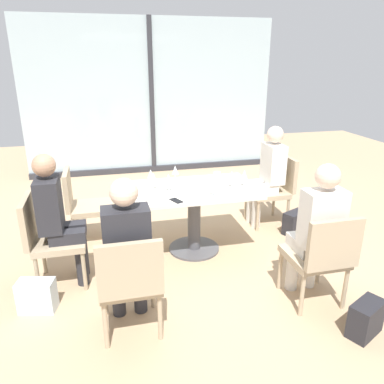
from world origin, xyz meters
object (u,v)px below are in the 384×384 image
Objects in this scene: person_front_right at (317,226)px; person_front_left at (127,248)px; person_far_right at (268,171)px; dining_table_main at (194,204)px; chair_far_right at (275,186)px; wine_glass_0 at (213,183)px; chair_front_right at (321,254)px; wine_glass_3 at (169,179)px; handbag_1 at (37,296)px; wine_glass_2 at (175,170)px; wine_glass_6 at (244,175)px; chair_far_left at (83,202)px; handbag_0 at (366,319)px; chair_front_left at (130,279)px; person_side_end at (58,214)px; wine_glass_1 at (151,174)px; wine_glass_4 at (153,178)px; cell_phone_on_table at (176,201)px; chair_side_end at (48,236)px; handbag_2 at (295,223)px; coffee_cup at (217,176)px.

person_front_right is 1.00× the size of person_front_left.
dining_table_main is at bearing -155.80° from person_far_right.
chair_far_right is 4.70× the size of wine_glass_0.
wine_glass_3 reaches higher than chair_front_right.
person_front_left is 1.02m from handbag_1.
wine_glass_0 is at bearing -141.51° from person_far_right.
wine_glass_2 is 0.32m from wine_glass_3.
wine_glass_2 is at bearing 153.39° from wine_glass_6.
chair_far_left is at bearing 180.00° from person_far_right.
chair_far_left reaches higher than handbag_0.
person_front_left is at bearing -76.32° from chair_far_left.
person_side_end is at bearing 122.13° from chair_front_left.
wine_glass_3 is 0.81m from wine_glass_6.
wine_glass_1 reaches higher than handbag_1.
wine_glass_2 is (-1.22, -0.22, 0.16)m from person_far_right.
wine_glass_2 is at bearing -170.48° from chair_far_right.
person_side_end is at bearing -178.23° from wine_glass_0.
wine_glass_1 is (-1.61, -0.30, 0.37)m from chair_far_right.
wine_glass_4 is at bearing -85.63° from wine_glass_1.
wine_glass_2 is at bearing -12.31° from chair_far_left.
person_front_right and person_far_right have the same top height.
chair_far_left is (-0.39, 1.69, 0.00)m from chair_front_left.
person_front_right is 1.07m from wine_glass_6.
handbag_0 is at bearing -58.25° from wine_glass_0.
wine_glass_6 is (-0.26, 1.13, 0.37)m from chair_front_right.
chair_far_right reaches higher than cell_phone_on_table.
chair_front_left is at bearing -139.26° from wine_glass_6.
chair_far_right reaches higher than handbag_0.
chair_side_end reaches higher than handbag_0.
person_front_right reaches higher than wine_glass_2.
wine_glass_2 is 0.62× the size of handbag_2.
wine_glass_1 is (-1.50, -0.30, 0.16)m from person_far_right.
chair_front_left is (0.67, -0.90, 0.00)m from chair_side_end.
person_front_right is at bearing -38.93° from chair_far_left.
wine_glass_0 is at bearing -155.03° from wine_glass_6.
chair_front_right is 4.70× the size of wine_glass_3.
handbag_0 is 1.00× the size of handbag_2.
chair_far_left is 2.53m from person_front_right.
handbag_0 is 1.77m from handbag_2.
wine_glass_4 reaches higher than chair_far_right.
wine_glass_1 is 0.26m from wine_glass_3.
person_front_left is at bearing -54.43° from person_side_end.
wine_glass_1 is 1.00× the size of wine_glass_2.
wine_glass_2 is 1.00× the size of wine_glass_3.
handbag_0 is (0.96, -1.63, -0.40)m from dining_table_main.
wine_glass_6 is (0.95, -0.13, 0.00)m from wine_glass_4.
chair_side_end is 2.90× the size of handbag_2.
coffee_cup is at bearing 50.08° from person_front_left.
person_front_right is 1.78m from wine_glass_1.
coffee_cup is (-0.21, 0.30, -0.09)m from wine_glass_6.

